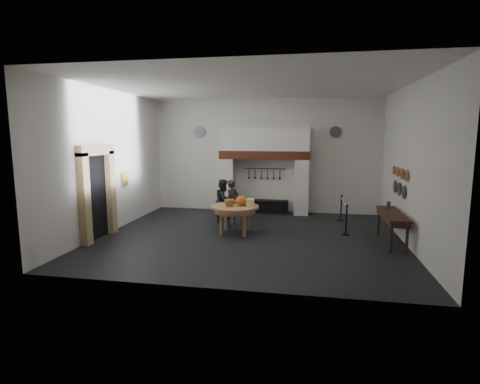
% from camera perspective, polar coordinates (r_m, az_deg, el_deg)
% --- Properties ---
extents(floor, '(9.00, 8.00, 0.02)m').
position_cam_1_polar(floor, '(11.53, 1.45, -6.82)').
color(floor, black).
rests_on(floor, ground).
extents(ceiling, '(9.00, 8.00, 0.02)m').
position_cam_1_polar(ceiling, '(11.20, 1.54, 15.96)').
color(ceiling, silver).
rests_on(ceiling, wall_back).
extents(wall_back, '(9.00, 0.02, 4.50)m').
position_cam_1_polar(wall_back, '(15.10, 3.88, 5.50)').
color(wall_back, silver).
rests_on(wall_back, floor).
extents(wall_front, '(9.00, 0.02, 4.50)m').
position_cam_1_polar(wall_front, '(7.23, -3.47, 2.09)').
color(wall_front, silver).
rests_on(wall_front, floor).
extents(wall_left, '(0.02, 8.00, 4.50)m').
position_cam_1_polar(wall_left, '(12.65, -19.14, 4.44)').
color(wall_left, silver).
rests_on(wall_left, floor).
extents(wall_right, '(0.02, 8.00, 4.50)m').
position_cam_1_polar(wall_right, '(11.35, 24.61, 3.70)').
color(wall_right, silver).
rests_on(wall_right, floor).
extents(chimney_pier_left, '(0.55, 0.70, 2.15)m').
position_cam_1_polar(chimney_pier_left, '(15.11, -1.88, 1.04)').
color(chimney_pier_left, silver).
rests_on(chimney_pier_left, floor).
extents(chimney_pier_right, '(0.55, 0.70, 2.15)m').
position_cam_1_polar(chimney_pier_right, '(14.76, 9.37, 0.75)').
color(chimney_pier_right, silver).
rests_on(chimney_pier_right, floor).
extents(hearth_brick_band, '(3.50, 0.72, 0.32)m').
position_cam_1_polar(hearth_brick_band, '(14.75, 3.73, 5.66)').
color(hearth_brick_band, '#9E442B').
rests_on(hearth_brick_band, chimney_pier_left).
extents(chimney_hood, '(3.50, 0.70, 0.90)m').
position_cam_1_polar(chimney_hood, '(14.73, 3.75, 8.03)').
color(chimney_hood, silver).
rests_on(chimney_hood, hearth_brick_band).
extents(iron_range, '(1.90, 0.45, 0.50)m').
position_cam_1_polar(iron_range, '(15.06, 3.68, -2.18)').
color(iron_range, black).
rests_on(iron_range, floor).
extents(utensil_rail, '(1.60, 0.02, 0.02)m').
position_cam_1_polar(utensil_rail, '(15.05, 3.83, 3.58)').
color(utensil_rail, black).
rests_on(utensil_rail, wall_back).
extents(door_recess, '(0.04, 1.10, 2.50)m').
position_cam_1_polar(door_recess, '(11.89, -21.14, -0.77)').
color(door_recess, black).
rests_on(door_recess, floor).
extents(door_jamb_near, '(0.22, 0.30, 2.60)m').
position_cam_1_polar(door_jamb_near, '(11.25, -22.62, -1.10)').
color(door_jamb_near, tan).
rests_on(door_jamb_near, floor).
extents(door_jamb_far, '(0.22, 0.30, 2.60)m').
position_cam_1_polar(door_jamb_far, '(12.43, -19.12, -0.04)').
color(door_jamb_far, tan).
rests_on(door_jamb_far, floor).
extents(door_lintel, '(0.22, 1.70, 0.30)m').
position_cam_1_polar(door_lintel, '(11.71, -21.14, 5.99)').
color(door_lintel, tan).
rests_on(door_lintel, door_jamb_near).
extents(wall_plaque, '(0.05, 0.34, 0.44)m').
position_cam_1_polar(wall_plaque, '(13.38, -17.13, 1.94)').
color(wall_plaque, gold).
rests_on(wall_plaque, wall_left).
extents(work_table, '(1.71, 1.71, 0.07)m').
position_cam_1_polar(work_table, '(11.79, -0.78, -2.28)').
color(work_table, tan).
rests_on(work_table, floor).
extents(pumpkin, '(0.36, 0.36, 0.31)m').
position_cam_1_polar(pumpkin, '(11.81, 0.26, -1.32)').
color(pumpkin, orange).
rests_on(pumpkin, work_table).
extents(cheese_block_big, '(0.22, 0.22, 0.24)m').
position_cam_1_polar(cheese_block_big, '(11.62, 1.59, -1.66)').
color(cheese_block_big, '#F1E190').
rests_on(cheese_block_big, work_table).
extents(cheese_block_small, '(0.18, 0.18, 0.20)m').
position_cam_1_polar(cheese_block_small, '(11.92, 1.72, -1.50)').
color(cheese_block_small, '#FFE898').
rests_on(cheese_block_small, work_table).
extents(wicker_basket, '(0.36, 0.36, 0.22)m').
position_cam_1_polar(wicker_basket, '(11.64, -1.65, -1.69)').
color(wicker_basket, olive).
rests_on(wicker_basket, work_table).
extents(bread_loaf, '(0.31, 0.18, 0.13)m').
position_cam_1_polar(bread_loaf, '(12.12, -0.92, -1.49)').
color(bread_loaf, brown).
rests_on(bread_loaf, work_table).
extents(visitor_near, '(0.61, 0.68, 1.57)m').
position_cam_1_polar(visitor_near, '(12.82, -1.15, -1.65)').
color(visitor_near, black).
rests_on(visitor_near, floor).
extents(visitor_far, '(0.64, 0.79, 1.54)m').
position_cam_1_polar(visitor_far, '(13.29, -2.50, -1.35)').
color(visitor_far, black).
rests_on(visitor_far, floor).
extents(side_table, '(0.55, 2.20, 0.06)m').
position_cam_1_polar(side_table, '(11.45, 22.21, -3.10)').
color(side_table, '#3C2015').
rests_on(side_table, floor).
extents(pewter_jug, '(0.12, 0.12, 0.22)m').
position_cam_1_polar(pewter_jug, '(12.01, 21.68, -1.87)').
color(pewter_jug, '#4E4D53').
rests_on(pewter_jug, side_table).
extents(copper_pan_a, '(0.03, 0.34, 0.34)m').
position_cam_1_polar(copper_pan_a, '(11.56, 24.08, 2.31)').
color(copper_pan_a, '#C6662D').
rests_on(copper_pan_a, wall_right).
extents(copper_pan_b, '(0.03, 0.32, 0.32)m').
position_cam_1_polar(copper_pan_b, '(12.09, 23.48, 2.60)').
color(copper_pan_b, '#C6662D').
rests_on(copper_pan_b, wall_right).
extents(copper_pan_c, '(0.03, 0.30, 0.30)m').
position_cam_1_polar(copper_pan_c, '(12.62, 22.93, 2.86)').
color(copper_pan_c, '#C6662D').
rests_on(copper_pan_c, wall_right).
extents(copper_pan_d, '(0.03, 0.28, 0.28)m').
position_cam_1_polar(copper_pan_d, '(13.16, 22.42, 3.09)').
color(copper_pan_d, '#C6662D').
rests_on(copper_pan_d, wall_right).
extents(pewter_plate_left, '(0.03, 0.40, 0.40)m').
position_cam_1_polar(pewter_plate_left, '(11.81, 23.71, 0.01)').
color(pewter_plate_left, '#4C4C51').
rests_on(pewter_plate_left, wall_right).
extents(pewter_plate_mid, '(0.03, 0.40, 0.40)m').
position_cam_1_polar(pewter_plate_mid, '(12.39, 23.09, 0.42)').
color(pewter_plate_mid, '#4C4C51').
rests_on(pewter_plate_mid, wall_right).
extents(pewter_plate_right, '(0.03, 0.40, 0.40)m').
position_cam_1_polar(pewter_plate_right, '(12.97, 22.52, 0.79)').
color(pewter_plate_right, '#4C4C51').
rests_on(pewter_plate_right, wall_right).
extents(pewter_plate_back_left, '(0.44, 0.03, 0.44)m').
position_cam_1_polar(pewter_plate_back_left, '(15.58, -6.14, 9.06)').
color(pewter_plate_back_left, '#4C4C51').
rests_on(pewter_plate_back_left, wall_back).
extents(pewter_plate_back_right, '(0.44, 0.03, 0.44)m').
position_cam_1_polar(pewter_plate_back_right, '(14.97, 14.35, 8.86)').
color(pewter_plate_back_right, '#4C4C51').
rests_on(pewter_plate_back_right, wall_back).
extents(barrier_post_near, '(0.05, 0.05, 0.90)m').
position_cam_1_polar(barrier_post_near, '(12.06, 15.90, -4.26)').
color(barrier_post_near, black).
rests_on(barrier_post_near, floor).
extents(barrier_post_far, '(0.05, 0.05, 0.90)m').
position_cam_1_polar(barrier_post_far, '(14.01, 15.15, -2.45)').
color(barrier_post_far, black).
rests_on(barrier_post_far, floor).
extents(barrier_rope, '(0.04, 2.00, 0.04)m').
position_cam_1_polar(barrier_rope, '(12.96, 15.57, -1.56)').
color(barrier_rope, silver).
rests_on(barrier_rope, barrier_post_near).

